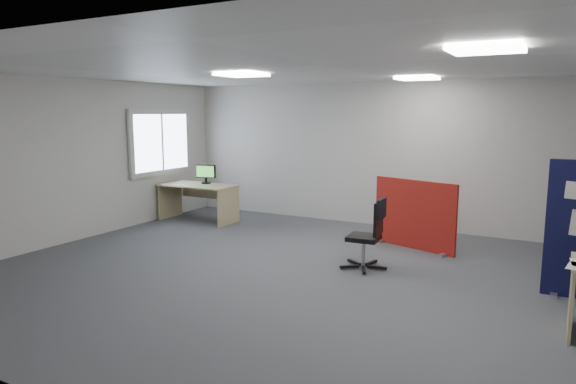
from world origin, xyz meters
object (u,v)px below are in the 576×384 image
at_px(red_divider, 414,215).
at_px(monitor_second, 206,173).
at_px(office_chair, 371,230).
at_px(second_desk, 199,193).

bearing_deg(red_divider, monitor_second, -164.55).
distance_m(red_divider, office_chair, 1.40).
bearing_deg(second_desk, red_divider, -1.05).
xyz_separation_m(second_desk, office_chair, (4.09, -1.46, 0.01)).
bearing_deg(office_chair, second_desk, 155.61).
distance_m(red_divider, monitor_second, 4.28).
xyz_separation_m(red_divider, office_chair, (-0.22, -1.38, 0.02)).
bearing_deg(monitor_second, second_desk, -124.77).
relative_size(second_desk, monitor_second, 3.72).
height_order(red_divider, second_desk, red_divider).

